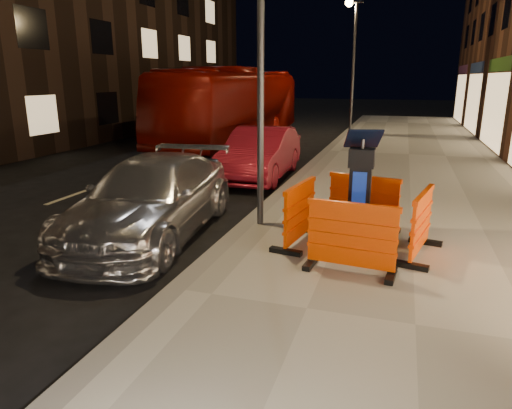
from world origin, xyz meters
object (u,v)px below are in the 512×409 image
(barrier_front, at_px, (352,238))
(car_silver, at_px, (154,235))
(parking_kiosk, at_px, (360,194))
(barrier_back, at_px, (363,203))
(barrier_kerbside, at_px, (300,213))
(car_red, at_px, (260,178))
(bus_doubledecker, at_px, (234,142))
(barrier_bldgside, at_px, (421,224))

(barrier_front, xyz_separation_m, car_silver, (-3.70, 0.94, -0.66))
(parking_kiosk, bearing_deg, barrier_back, 100.69)
(barrier_front, xyz_separation_m, barrier_kerbside, (-0.95, 0.95, 0.00))
(car_silver, distance_m, car_red, 5.36)
(barrier_kerbside, distance_m, bus_doubledecker, 13.62)
(parking_kiosk, bearing_deg, barrier_kerbside, -169.31)
(barrier_kerbside, relative_size, barrier_bldgside, 1.00)
(car_silver, bearing_deg, barrier_back, 9.00)
(barrier_back, xyz_separation_m, barrier_bldgside, (0.95, -0.95, 0.00))
(car_silver, bearing_deg, barrier_kerbside, -5.29)
(barrier_front, xyz_separation_m, barrier_back, (0.00, 1.90, 0.00))
(barrier_front, height_order, barrier_bldgside, same)
(barrier_front, height_order, car_red, barrier_front)
(parking_kiosk, xyz_separation_m, car_red, (-3.27, 5.33, -1.06))
(barrier_back, distance_m, car_red, 5.50)
(parking_kiosk, xyz_separation_m, bus_doubledecker, (-6.66, 12.35, -1.06))
(barrier_front, height_order, barrier_back, same)
(barrier_bldgside, bearing_deg, bus_doubledecker, 44.33)
(car_red, bearing_deg, barrier_kerbside, -68.39)
(barrier_kerbside, bearing_deg, barrier_bldgside, -81.31)
(barrier_front, relative_size, car_silver, 0.27)
(car_silver, xyz_separation_m, car_red, (0.44, 5.34, 0.00))
(barrier_bldgside, relative_size, car_silver, 0.27)
(barrier_front, distance_m, bus_doubledecker, 14.89)
(barrier_bldgside, height_order, bus_doubledecker, bus_doubledecker)
(barrier_kerbside, distance_m, car_red, 5.85)
(car_silver, bearing_deg, parking_kiosk, -5.37)
(barrier_back, height_order, barrier_kerbside, same)
(barrier_kerbside, height_order, barrier_bldgside, same)
(barrier_back, height_order, car_silver, barrier_back)
(parking_kiosk, bearing_deg, bus_doubledecker, 129.03)
(car_silver, relative_size, car_red, 1.10)
(barrier_back, bearing_deg, parking_kiosk, -76.31)
(barrier_front, relative_size, bus_doubledecker, 0.11)
(car_red, height_order, bus_doubledecker, bus_doubledecker)
(barrier_kerbside, bearing_deg, parking_kiosk, -81.31)
(barrier_front, relative_size, barrier_back, 1.00)
(car_silver, bearing_deg, bus_doubledecker, 97.85)
(barrier_front, height_order, barrier_kerbside, same)
(barrier_kerbside, bearing_deg, car_red, 32.20)
(barrier_front, distance_m, barrier_kerbside, 1.34)
(barrier_back, relative_size, bus_doubledecker, 0.11)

